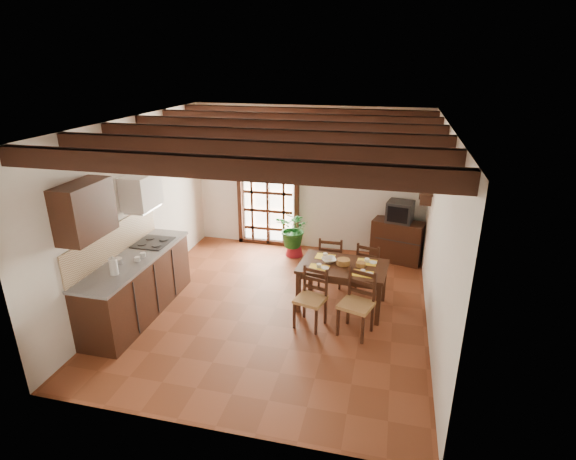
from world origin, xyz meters
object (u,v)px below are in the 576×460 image
(chair_near_left, at_px, (310,309))
(potted_plant, at_px, (294,228))
(chair_far_left, at_px, (331,269))
(sideboard, at_px, (397,241))
(kitchen_counter, at_px, (137,285))
(chair_far_right, at_px, (369,275))
(dining_table, at_px, (343,270))
(chair_near_right, at_px, (356,315))
(crt_tv, at_px, (400,212))
(pendant_lamp, at_px, (348,174))

(chair_near_left, distance_m, potted_plant, 2.48)
(chair_near_left, relative_size, chair_far_left, 0.97)
(chair_far_left, distance_m, sideboard, 1.64)
(chair_near_left, bearing_deg, kitchen_counter, -159.36)
(chair_far_right, bearing_deg, chair_far_left, 10.61)
(dining_table, bearing_deg, chair_near_right, -63.69)
(kitchen_counter, bearing_deg, crt_tv, 37.09)
(chair_near_right, relative_size, chair_far_left, 1.04)
(crt_tv, relative_size, pendant_lamp, 0.62)
(pendant_lamp, bearing_deg, chair_near_right, -70.51)
(pendant_lamp, bearing_deg, chair_near_left, -116.63)
(potted_plant, relative_size, pendant_lamp, 2.27)
(crt_tv, bearing_deg, dining_table, -100.54)
(kitchen_counter, bearing_deg, chair_near_left, 5.82)
(dining_table, height_order, sideboard, sideboard)
(chair_far_right, height_order, crt_tv, crt_tv)
(kitchen_counter, bearing_deg, dining_table, 17.04)
(chair_near_right, bearing_deg, chair_near_left, -166.42)
(chair_far_left, distance_m, pendant_lamp, 1.91)
(chair_far_left, height_order, chair_far_right, chair_far_left)
(pendant_lamp, bearing_deg, crt_tv, 66.35)
(kitchen_counter, relative_size, pendant_lamp, 2.66)
(dining_table, height_order, potted_plant, potted_plant)
(dining_table, bearing_deg, crt_tv, 71.69)
(crt_tv, bearing_deg, chair_near_left, -102.52)
(kitchen_counter, height_order, sideboard, kitchen_counter)
(kitchen_counter, xyz_separation_m, chair_near_right, (3.21, 0.21, -0.19))
(kitchen_counter, height_order, chair_far_right, kitchen_counter)
(potted_plant, bearing_deg, sideboard, 6.68)
(sideboard, xyz_separation_m, pendant_lamp, (-0.80, -1.83, 1.69))
(sideboard, bearing_deg, chair_near_left, -99.98)
(dining_table, xyz_separation_m, chair_far_left, (-0.27, 0.68, -0.34))
(chair_far_left, relative_size, pendant_lamp, 1.04)
(chair_near_right, bearing_deg, sideboard, 96.49)
(dining_table, distance_m, potted_plant, 2.04)
(chair_near_right, xyz_separation_m, sideboard, (0.52, 2.61, 0.10))
(sideboard, distance_m, pendant_lamp, 2.61)
(chair_near_right, distance_m, chair_far_right, 1.32)
(crt_tv, bearing_deg, potted_plant, -161.49)
(kitchen_counter, relative_size, chair_near_left, 2.62)
(kitchen_counter, xyz_separation_m, crt_tv, (3.73, 2.82, 0.50))
(chair_near_left, xyz_separation_m, sideboard, (1.17, 2.56, 0.12))
(potted_plant, bearing_deg, chair_far_left, -49.77)
(sideboard, bearing_deg, crt_tv, -75.50)
(kitchen_counter, height_order, dining_table, kitchen_counter)
(dining_table, relative_size, chair_near_left, 1.58)
(chair_far_right, xyz_separation_m, pendant_lamp, (-0.37, -0.54, 1.81))
(kitchen_counter, xyz_separation_m, chair_near_left, (2.56, 0.26, -0.20))
(kitchen_counter, relative_size, dining_table, 1.66)
(kitchen_counter, bearing_deg, potted_plant, 55.33)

